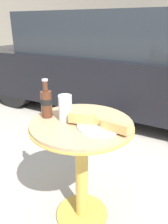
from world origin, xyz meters
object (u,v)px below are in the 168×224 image
object	(u,v)px
cola_bottle_left	(46,102)
lunch_plate_near	(99,123)
parked_car	(114,65)
drinking_glass	(65,109)
bistro_table	(82,151)

from	to	relation	value
cola_bottle_left	lunch_plate_near	xyz separation A→B (m)	(0.34, 0.02, -0.07)
cola_bottle_left	lunch_plate_near	size ratio (longest dim) A/B	0.66
lunch_plate_near	parked_car	xyz separation A→B (m)	(-0.77, 2.13, -0.09)
drinking_glass	parked_car	bearing A→B (deg)	104.50
bistro_table	cola_bottle_left	size ratio (longest dim) A/B	3.09
cola_bottle_left	parked_car	xyz separation A→B (m)	(-0.43, 2.14, -0.16)
bistro_table	lunch_plate_near	distance (m)	0.26
drinking_glass	bistro_table	bearing A→B (deg)	13.32
drinking_glass	parked_car	size ratio (longest dim) A/B	0.03
lunch_plate_near	parked_car	size ratio (longest dim) A/B	0.08
bistro_table	lunch_plate_near	bearing A→B (deg)	-9.95
bistro_table	parked_car	distance (m)	2.21
bistro_table	drinking_glass	bearing A→B (deg)	-166.68
bistro_table	cola_bottle_left	world-z (taller)	cola_bottle_left
bistro_table	parked_car	size ratio (longest dim) A/B	0.16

